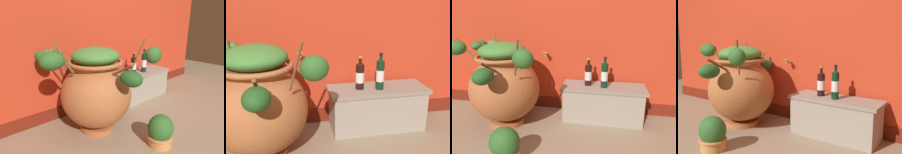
# 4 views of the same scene
# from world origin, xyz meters

# --- Properties ---
(ground_plane) EXTENTS (7.00, 7.00, 0.00)m
(ground_plane) POSITION_xyz_m (0.00, 0.00, 0.00)
(ground_plane) COLOR gray
(back_wall) EXTENTS (4.40, 0.33, 2.60)m
(back_wall) POSITION_xyz_m (-0.00, 1.20, 1.29)
(back_wall) COLOR red
(back_wall) RESTS_ON ground_plane
(terracotta_urn) EXTENTS (1.01, 1.00, 0.93)m
(terracotta_urn) POSITION_xyz_m (-0.36, 0.63, 0.45)
(terracotta_urn) COLOR #B26638
(terracotta_urn) RESTS_ON ground_plane
(stone_ledge) EXTENTS (0.87, 0.34, 0.38)m
(stone_ledge) POSITION_xyz_m (0.63, 0.89, 0.21)
(stone_ledge) COLOR #9E9384
(stone_ledge) RESTS_ON ground_plane
(wine_bottle_left) EXTENTS (0.07, 0.07, 0.30)m
(wine_bottle_left) POSITION_xyz_m (0.47, 0.90, 0.51)
(wine_bottle_left) COLOR black
(wine_bottle_left) RESTS_ON stone_ledge
(wine_bottle_middle) EXTENTS (0.07, 0.07, 0.32)m
(wine_bottle_middle) POSITION_xyz_m (0.63, 0.86, 0.52)
(wine_bottle_middle) COLOR black
(wine_bottle_middle) RESTS_ON stone_ledge
(potted_shrub) EXTENTS (0.24, 0.24, 0.30)m
(potted_shrub) POSITION_xyz_m (-0.10, 0.04, 0.14)
(potted_shrub) COLOR #D68E4C
(potted_shrub) RESTS_ON ground_plane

